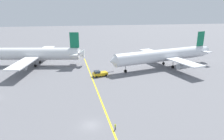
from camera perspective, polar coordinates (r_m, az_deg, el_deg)
ground_plane at (r=50.61m, az=-5.97°, el=-15.26°), size 600.00×600.00×0.00m
taxiway_stripe at (r=59.67m, az=-2.66°, el=-9.85°), size 4.53×119.95×0.01m
airliner_at_gate_left at (r=106.38m, az=-22.05°, el=4.22°), size 53.28×50.20×16.20m
airliner_being_pushed at (r=98.47m, az=14.43°, el=4.01°), size 54.96×40.12×15.98m
pushback_tug at (r=83.53m, az=-3.52°, el=-0.99°), size 9.31×4.35×2.83m
ground_crew_ramp_agent_by_cones at (r=48.37m, az=0.93°, el=-15.70°), size 0.36×0.36×1.56m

